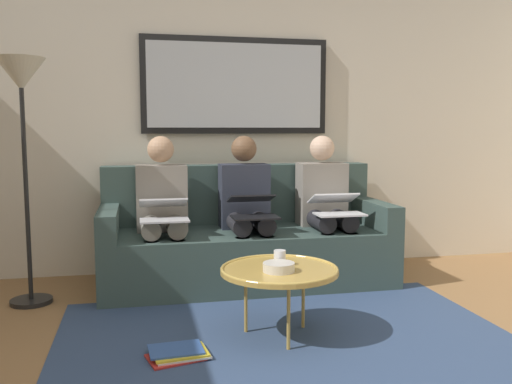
# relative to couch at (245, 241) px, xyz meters

# --- Properties ---
(wall_rear) EXTENTS (6.00, 0.12, 2.60)m
(wall_rear) POSITION_rel_couch_xyz_m (0.00, -0.48, 0.99)
(wall_rear) COLOR beige
(wall_rear) RESTS_ON ground_plane
(area_rug) EXTENTS (2.60, 1.80, 0.01)m
(area_rug) POSITION_rel_couch_xyz_m (0.00, 1.27, -0.31)
(area_rug) COLOR #33476B
(area_rug) RESTS_ON ground_plane
(couch) EXTENTS (2.20, 0.90, 0.90)m
(couch) POSITION_rel_couch_xyz_m (0.00, 0.00, 0.00)
(couch) COLOR #384C47
(couch) RESTS_ON ground_plane
(framed_mirror) EXTENTS (1.56, 0.05, 0.79)m
(framed_mirror) POSITION_rel_couch_xyz_m (0.00, -0.39, 1.24)
(framed_mirror) COLOR black
(coffee_table) EXTENTS (0.67, 0.67, 0.41)m
(coffee_table) POSITION_rel_couch_xyz_m (0.04, 1.22, 0.08)
(coffee_table) COLOR tan
(coffee_table) RESTS_ON ground_plane
(cup) EXTENTS (0.07, 0.07, 0.09)m
(cup) POSITION_rel_couch_xyz_m (0.02, 1.15, 0.13)
(cup) COLOR silver
(cup) RESTS_ON coffee_table
(bowl) EXTENTS (0.18, 0.18, 0.05)m
(bowl) POSITION_rel_couch_xyz_m (0.05, 1.28, 0.11)
(bowl) COLOR beige
(bowl) RESTS_ON coffee_table
(person_left) EXTENTS (0.38, 0.58, 1.14)m
(person_left) POSITION_rel_couch_xyz_m (-0.64, 0.07, 0.30)
(person_left) COLOR gray
(person_left) RESTS_ON couch
(laptop_white) EXTENTS (0.36, 0.35, 0.15)m
(laptop_white) POSITION_rel_couch_xyz_m (-0.64, 0.31, 0.31)
(laptop_white) COLOR white
(person_middle) EXTENTS (0.38, 0.58, 1.14)m
(person_middle) POSITION_rel_couch_xyz_m (0.00, 0.07, 0.30)
(person_middle) COLOR #2D3342
(person_middle) RESTS_ON couch
(laptop_black) EXTENTS (0.33, 0.38, 0.16)m
(laptop_black) POSITION_rel_couch_xyz_m (0.00, 0.31, 0.32)
(laptop_black) COLOR black
(person_right) EXTENTS (0.38, 0.58, 1.14)m
(person_right) POSITION_rel_couch_xyz_m (0.64, 0.07, 0.30)
(person_right) COLOR gray
(person_right) RESTS_ON couch
(laptop_silver) EXTENTS (0.34, 0.34, 0.15)m
(laptop_silver) POSITION_rel_couch_xyz_m (0.64, 0.31, 0.31)
(laptop_silver) COLOR silver
(magazine_stack) EXTENTS (0.34, 0.27, 0.04)m
(magazine_stack) POSITION_rel_couch_xyz_m (0.63, 1.40, -0.29)
(magazine_stack) COLOR red
(magazine_stack) RESTS_ON ground_plane
(standing_lamp) EXTENTS (0.32, 0.32, 1.66)m
(standing_lamp) POSITION_rel_couch_xyz_m (1.55, 0.27, 1.06)
(standing_lamp) COLOR black
(standing_lamp) RESTS_ON ground_plane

